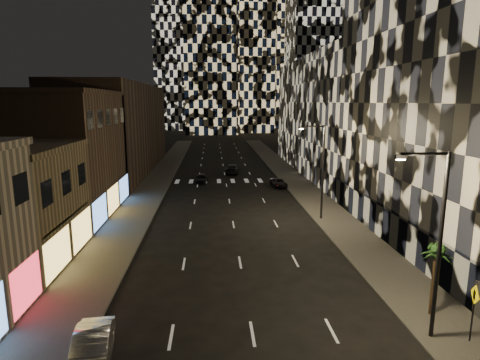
{
  "coord_description": "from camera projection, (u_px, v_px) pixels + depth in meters",
  "views": [
    {
      "loc": [
        -1.85,
        -6.94,
        11.32
      ],
      "look_at": [
        0.0,
        20.07,
        6.0
      ],
      "focal_mm": 30.0,
      "sensor_mm": 36.0,
      "label": 1
    }
  ],
  "objects": [
    {
      "name": "curb_right",
      "position": [
        280.0,
        180.0,
        58.56
      ],
      "size": [
        0.2,
        120.0,
        0.15
      ],
      "primitive_type": "cube",
      "color": "#4C4C47",
      "rests_on": "ground"
    },
    {
      "name": "curb_left",
      "position": [
        171.0,
        181.0,
        57.5
      ],
      "size": [
        0.2,
        120.0,
        0.15
      ],
      "primitive_type": "cube",
      "color": "#4C4C47",
      "rests_on": "ground"
    },
    {
      "name": "car_silver_parked",
      "position": [
        92.0,
        349.0,
        17.41
      ],
      "size": [
        2.11,
        4.6,
        1.46
      ],
      "primitive_type": "imported",
      "rotation": [
        0.0,
        0.0,
        0.13
      ],
      "color": "#9F9FA4",
      "rests_on": "ground"
    },
    {
      "name": "retail_filler_left",
      "position": [
        119.0,
        128.0,
        65.35
      ],
      "size": [
        10.0,
        40.0,
        14.0
      ],
      "primitive_type": "cube",
      "color": "#4F3B2D",
      "rests_on": "ground"
    },
    {
      "name": "streetlight_far",
      "position": [
        321.0,
        165.0,
        38.0
      ],
      "size": [
        2.55,
        0.25,
        9.0
      ],
      "color": "black",
      "rests_on": "sidewalk_right"
    },
    {
      "name": "midrise_filler_right",
      "position": [
        348.0,
        116.0,
        64.51
      ],
      "size": [
        16.0,
        40.0,
        18.0
      ],
      "primitive_type": "cube",
      "color": "#232326",
      "rests_on": "ground"
    },
    {
      "name": "car_dark_rightlane",
      "position": [
        279.0,
        183.0,
        54.0
      ],
      "size": [
        1.98,
        3.96,
        1.08
      ],
      "primitive_type": "imported",
      "rotation": [
        0.0,
        0.0,
        0.05
      ],
      "color": "black",
      "rests_on": "ground"
    },
    {
      "name": "sidewalk_right",
      "position": [
        294.0,
        180.0,
        58.71
      ],
      "size": [
        4.0,
        120.0,
        0.15
      ],
      "primitive_type": "cube",
      "color": "#47443F",
      "rests_on": "ground"
    },
    {
      "name": "midrise_base",
      "position": [
        382.0,
        220.0,
        33.62
      ],
      "size": [
        0.6,
        25.0,
        3.0
      ],
      "primitive_type": "cube",
      "color": "#383838",
      "rests_on": "ground"
    },
    {
      "name": "palm_tree",
      "position": [
        436.0,
        257.0,
        20.84
      ],
      "size": [
        1.98,
        1.95,
        3.88
      ],
      "color": "#47331E",
      "rests_on": "sidewalk_right"
    },
    {
      "name": "car_dark_oncoming",
      "position": [
        232.0,
        169.0,
        64.19
      ],
      "size": [
        2.55,
        5.21,
        1.46
      ],
      "primitive_type": "imported",
      "rotation": [
        0.0,
        0.0,
        3.04
      ],
      "color": "black",
      "rests_on": "ground"
    },
    {
      "name": "car_dark_midlane",
      "position": [
        201.0,
        178.0,
        56.45
      ],
      "size": [
        1.78,
        3.93,
        1.31
      ],
      "primitive_type": "imported",
      "rotation": [
        0.0,
        0.0,
        -0.06
      ],
      "color": "black",
      "rests_on": "ground"
    },
    {
      "name": "streetlight_near",
      "position": [
        436.0,
        233.0,
        18.42
      ],
      "size": [
        2.55,
        0.25,
        9.0
      ],
      "color": "black",
      "rests_on": "sidewalk_right"
    },
    {
      "name": "ped_sign",
      "position": [
        474.0,
        303.0,
        18.65
      ],
      "size": [
        0.3,
        0.92,
        2.83
      ],
      "rotation": [
        0.0,
        0.0,
        -0.27
      ],
      "color": "black",
      "rests_on": "sidewalk_right"
    },
    {
      "name": "sidewalk_left",
      "position": [
        156.0,
        181.0,
        57.36
      ],
      "size": [
        4.0,
        120.0,
        0.15
      ],
      "primitive_type": "cube",
      "color": "#47443F",
      "rests_on": "ground"
    },
    {
      "name": "retail_brown",
      "position": [
        59.0,
        156.0,
        39.6
      ],
      "size": [
        10.0,
        15.0,
        12.0
      ],
      "primitive_type": "cube",
      "color": "#4F3B2D",
      "rests_on": "ground"
    }
  ]
}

